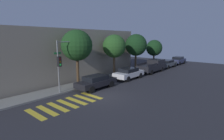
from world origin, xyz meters
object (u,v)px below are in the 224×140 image
(sedan_near_corner, at_px, (96,82))
(sedan_middle, at_px, (129,73))
(tree_far_end, at_px, (136,45))
(sedan_far_end, at_px, (167,63))
(tree_midblock, at_px, (114,46))
(pickup_truck, at_px, (152,66))
(sedan_tail_of_row, at_px, (178,60))
(traffic_light_pole, at_px, (63,58))
(tree_behind_truck, at_px, (154,48))
(tree_near_corner, at_px, (77,46))

(sedan_near_corner, distance_m, sedan_middle, 5.72)
(tree_far_end, bearing_deg, sedan_far_end, -15.83)
(sedan_middle, bearing_deg, tree_midblock, 103.58)
(sedan_near_corner, xyz_separation_m, tree_far_end, (10.32, 2.00, 3.34))
(pickup_truck, height_order, sedan_far_end, pickup_truck)
(pickup_truck, bearing_deg, sedan_far_end, 0.00)
(pickup_truck, relative_size, sedan_tail_of_row, 1.30)
(tree_midblock, bearing_deg, sedan_tail_of_row, -6.58)
(traffic_light_pole, distance_m, sedan_middle, 9.15)
(traffic_light_pole, relative_size, tree_far_end, 0.86)
(sedan_middle, distance_m, tree_midblock, 3.90)
(traffic_light_pole, bearing_deg, tree_far_end, 3.16)
(tree_far_end, distance_m, tree_behind_truck, 5.90)
(sedan_tail_of_row, bearing_deg, tree_behind_truck, 162.70)
(tree_near_corner, bearing_deg, pickup_truck, -8.97)
(sedan_tail_of_row, relative_size, tree_far_end, 0.74)
(sedan_middle, relative_size, tree_behind_truck, 0.91)
(sedan_near_corner, bearing_deg, pickup_truck, -0.00)
(tree_near_corner, relative_size, tree_far_end, 1.05)
(pickup_truck, bearing_deg, sedan_tail_of_row, 0.00)
(traffic_light_pole, distance_m, sedan_near_corner, 4.13)
(sedan_near_corner, relative_size, tree_midblock, 0.81)
(sedan_middle, relative_size, tree_midblock, 0.79)
(sedan_far_end, xyz_separation_m, tree_far_end, (-7.06, 2.00, 3.35))
(traffic_light_pole, xyz_separation_m, sedan_tail_of_row, (25.58, -1.27, -2.52))
(tree_near_corner, distance_m, tree_far_end, 11.06)
(pickup_truck, distance_m, tree_midblock, 7.67)
(pickup_truck, xyz_separation_m, tree_far_end, (-1.63, 2.00, 3.15))
(sedan_near_corner, distance_m, tree_behind_truck, 16.51)
(sedan_near_corner, xyz_separation_m, sedan_far_end, (17.38, 0.00, -0.01))
(tree_midblock, bearing_deg, tree_far_end, 0.00)
(tree_far_end, bearing_deg, sedan_tail_of_row, -9.25)
(pickup_truck, distance_m, tree_behind_truck, 5.29)
(traffic_light_pole, xyz_separation_m, sedan_middle, (8.69, -1.27, -2.56))
(pickup_truck, bearing_deg, traffic_light_pole, 175.14)
(tree_near_corner, bearing_deg, sedan_far_end, -6.31)
(sedan_near_corner, xyz_separation_m, tree_midblock, (5.24, 2.00, 3.33))
(sedan_far_end, distance_m, sedan_tail_of_row, 5.23)
(pickup_truck, height_order, tree_midblock, tree_midblock)
(traffic_light_pole, height_order, tree_behind_truck, traffic_light_pole)
(tree_behind_truck, bearing_deg, sedan_middle, -169.16)
(sedan_near_corner, distance_m, sedan_far_end, 17.38)
(tree_far_end, bearing_deg, tree_behind_truck, 0.00)
(tree_behind_truck, bearing_deg, traffic_light_pole, -177.80)
(sedan_near_corner, xyz_separation_m, tree_behind_truck, (16.18, 2.00, 2.66))
(sedan_near_corner, distance_m, tree_near_corner, 4.20)
(sedan_far_end, bearing_deg, sedan_tail_of_row, 0.00)
(traffic_light_pole, bearing_deg, sedan_far_end, -3.57)
(sedan_far_end, xyz_separation_m, tree_near_corner, (-18.12, 2.00, 3.63))
(traffic_light_pole, distance_m, tree_behind_truck, 19.16)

